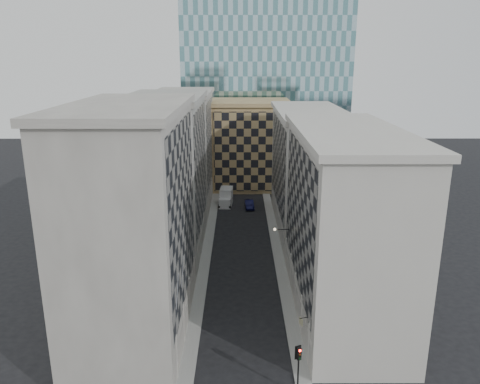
{
  "coord_description": "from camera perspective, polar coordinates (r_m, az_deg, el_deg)",
  "views": [
    {
      "loc": [
        -0.45,
        -33.02,
        27.9
      ],
      "look_at": [
        -0.35,
        14.84,
        13.94
      ],
      "focal_mm": 35.0,
      "sensor_mm": 36.0,
      "label": 1
    }
  ],
  "objects": [
    {
      "name": "traffic_light",
      "position": [
        41.96,
        7.16,
        -19.65
      ],
      "size": [
        0.55,
        0.55,
        4.5
      ],
      "rotation": [
        0.0,
        0.0,
        0.34
      ],
      "color": "black",
      "rests_on": "sidewalk_east"
    },
    {
      "name": "bldg_right_a",
      "position": [
        52.37,
        12.41,
        -3.75
      ],
      "size": [
        10.8,
        26.8,
        20.7
      ],
      "color": "beige",
      "rests_on": "ground"
    },
    {
      "name": "bldg_right_b",
      "position": [
        77.99,
        8.26,
        2.7
      ],
      "size": [
        10.8,
        28.8,
        19.7
      ],
      "color": "beige",
      "rests_on": "ground"
    },
    {
      "name": "sidewalk_west",
      "position": [
        69.05,
        -4.13,
        -7.55
      ],
      "size": [
        1.5,
        100.0,
        0.15
      ],
      "primitive_type": "cube",
      "color": "gray",
      "rests_on": "ground"
    },
    {
      "name": "church_tower",
      "position": [
        115.02,
        0.11,
        15.79
      ],
      "size": [
        7.2,
        7.2,
        51.5
      ],
      "color": "#2B2521",
      "rests_on": "ground"
    },
    {
      "name": "bracket_lamp",
      "position": [
        61.2,
        4.43,
        -4.56
      ],
      "size": [
        1.98,
        0.36,
        0.36
      ],
      "color": "black",
      "rests_on": "ground"
    },
    {
      "name": "bldg_left_c",
      "position": [
        90.26,
        -6.78,
        5.24
      ],
      "size": [
        10.8,
        22.8,
        21.7
      ],
      "color": "gray",
      "rests_on": "ground"
    },
    {
      "name": "bldg_left_b",
      "position": [
        68.86,
        -8.84,
        2.13
      ],
      "size": [
        10.8,
        22.8,
        22.7
      ],
      "color": "gray",
      "rests_on": "ground"
    },
    {
      "name": "tan_block",
      "position": [
        102.62,
        1.26,
        5.89
      ],
      "size": [
        16.8,
        14.8,
        18.8
      ],
      "color": "#A38256",
      "rests_on": "ground"
    },
    {
      "name": "dark_car",
      "position": [
        89.09,
        1.14,
        -1.48
      ],
      "size": [
        1.87,
        4.67,
        1.51
      ],
      "primitive_type": "imported",
      "rotation": [
        0.0,
        0.0,
        0.06
      ],
      "color": "black",
      "rests_on": "ground"
    },
    {
      "name": "sidewalk_east",
      "position": [
        69.12,
        4.66,
        -7.54
      ],
      "size": [
        1.5,
        100.0,
        0.15
      ],
      "primitive_type": "cube",
      "color": "gray",
      "rests_on": "ground"
    },
    {
      "name": "shop_sign",
      "position": [
        46.11,
        7.48,
        -15.35
      ],
      "size": [
        0.76,
        0.67,
        0.76
      ],
      "rotation": [
        0.0,
        0.0,
        0.31
      ],
      "color": "black",
      "rests_on": "ground"
    },
    {
      "name": "bldg_left_a",
      "position": [
        48.01,
        -12.69,
        -3.72
      ],
      "size": [
        10.8,
        22.8,
        23.7
      ],
      "color": "gray",
      "rests_on": "ground"
    },
    {
      "name": "box_truck",
      "position": [
        91.01,
        -1.72,
        -0.7
      ],
      "size": [
        2.72,
        5.86,
        3.13
      ],
      "rotation": [
        0.0,
        0.0,
        -0.07
      ],
      "color": "silver",
      "rests_on": "ground"
    },
    {
      "name": "flagpoles_left",
      "position": [
        44.14,
        -7.33,
        -10.69
      ],
      "size": [
        0.1,
        6.33,
        2.33
      ],
      "color": "gray",
      "rests_on": "ground"
    }
  ]
}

